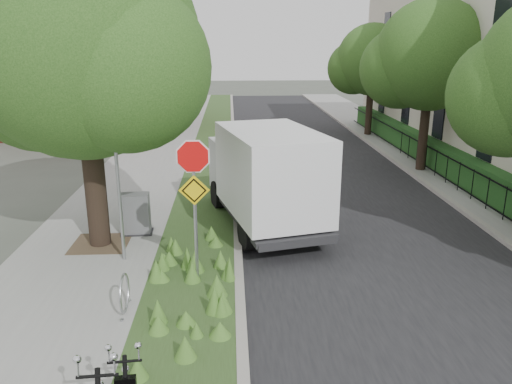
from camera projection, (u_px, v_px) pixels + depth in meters
The scene contains 18 objects.
ground at pixel (264, 298), 10.30m from camera, with size 120.00×120.00×0.00m, color #4C5147.
sidewalk_near at pixel (140, 174), 19.63m from camera, with size 3.50×60.00×0.12m, color gray.
verge at pixel (210, 173), 19.77m from camera, with size 2.00×60.00×0.12m, color #324A20.
kerb_near at pixel (235, 173), 19.81m from camera, with size 0.20×60.00×0.13m, color #9E9991.
road at pixel (322, 173), 20.00m from camera, with size 7.00×60.00×0.01m, color black.
kerb_far at pixel (408, 171), 20.16m from camera, with size 0.20×60.00×0.13m, color #9E9991.
footpath_far at pixel (449, 170), 20.25m from camera, with size 3.20×60.00×0.12m, color gray.
street_tree_main at pixel (80, 54), 11.44m from camera, with size 6.21×5.54×7.66m.
bare_post at pixel (118, 178), 11.25m from camera, with size 0.08×0.08×4.00m.
bike_hoop at pixel (124, 293), 9.45m from camera, with size 0.06×0.78×0.77m.
sign_assembly at pixel (194, 183), 10.11m from camera, with size 0.94×0.08×3.22m.
fence_far at pixel (426, 156), 20.02m from camera, with size 0.04×24.00×1.00m.
hedge_far at pixel (443, 156), 20.05m from camera, with size 1.00×24.00×1.10m, color #1A4819.
brick_building at pixel (80, 57), 29.64m from camera, with size 9.40×10.40×8.30m.
far_tree_b at pixel (428, 61), 18.98m from camera, with size 4.83×4.31×6.56m.
far_tree_c at pixel (371, 63), 26.75m from camera, with size 4.37×3.89×5.93m.
box_truck at pixel (265, 173), 13.78m from camera, with size 3.30×5.72×2.44m.
utility_cabinet at pixel (136, 215), 13.30m from camera, with size 0.85×0.59×1.10m.
Camera 1 is at (-0.64, -9.21, 5.07)m, focal length 35.00 mm.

